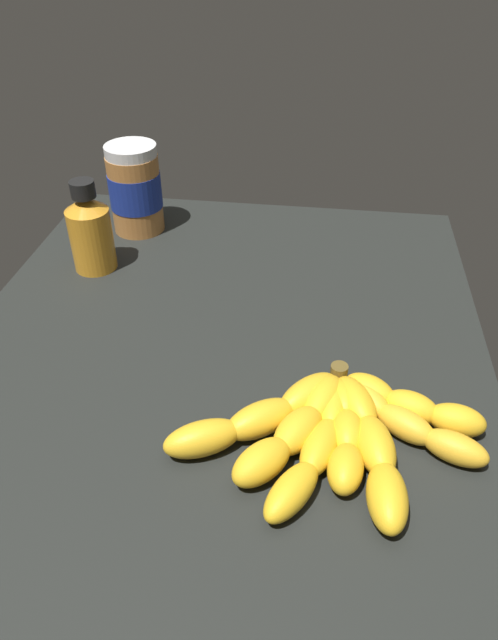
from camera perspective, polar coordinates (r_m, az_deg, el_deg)
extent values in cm
cube|color=black|center=(76.30, -2.58, -3.00)|extent=(79.38, 67.08, 4.09)
ellipsoid|color=gold|center=(64.89, 5.89, -7.26)|extent=(8.55, 8.24, 3.69)
ellipsoid|color=gold|center=(61.96, 1.16, -9.69)|extent=(7.90, 8.75, 3.69)
ellipsoid|color=gold|center=(60.33, -4.57, -11.51)|extent=(6.99, 8.98, 3.69)
ellipsoid|color=gold|center=(64.53, 7.34, -7.64)|extent=(7.93, 6.09, 3.80)
ellipsoid|color=gold|center=(61.00, 4.84, -10.75)|extent=(7.98, 6.84, 3.80)
ellipsoid|color=gold|center=(58.12, 1.24, -13.77)|extent=(7.83, 7.42, 3.80)
ellipsoid|color=gold|center=(64.31, 8.31, -8.24)|extent=(8.12, 4.07, 3.34)
ellipsoid|color=gold|center=(60.07, 7.00, -12.26)|extent=(8.48, 5.50, 3.34)
ellipsoid|color=gold|center=(56.43, 4.20, -16.44)|extent=(8.48, 6.70, 3.34)
ellipsoid|color=gold|center=(64.88, 9.25, -7.75)|extent=(6.36, 4.38, 3.52)
ellipsoid|color=gold|center=(61.64, 9.62, -10.82)|extent=(5.99, 3.68, 3.52)
ellipsoid|color=gold|center=(58.54, 9.44, -14.19)|extent=(6.21, 4.08, 3.52)
ellipsoid|color=gold|center=(64.59, 10.35, -7.98)|extent=(8.56, 6.52, 3.79)
ellipsoid|color=gold|center=(60.78, 12.24, -11.95)|extent=(8.36, 5.47, 3.79)
ellipsoid|color=gold|center=(57.06, 13.39, -16.56)|extent=(7.90, 4.24, 3.79)
ellipsoid|color=gold|center=(65.77, 11.30, -7.50)|extent=(7.03, 6.99, 3.19)
ellipsoid|color=gold|center=(63.89, 15.09, -9.88)|extent=(6.41, 7.36, 3.19)
ellipsoid|color=gold|center=(63.14, 19.57, -11.76)|extent=(5.54, 7.44, 3.19)
ellipsoid|color=gold|center=(66.52, 11.71, -6.78)|extent=(5.94, 6.95, 3.46)
ellipsoid|color=gold|center=(65.70, 15.59, -8.23)|extent=(5.32, 6.85, 3.46)
ellipsoid|color=gold|center=(65.74, 19.71, -9.24)|extent=(4.58, 6.59, 3.46)
cylinder|color=brown|center=(67.60, 8.78, -5.43)|extent=(2.00, 2.00, 3.00)
cylinder|color=#B27238|center=(99.00, -11.05, 12.08)|extent=(8.37, 8.37, 12.75)
cylinder|color=navy|center=(98.74, -11.09, 12.42)|extent=(8.54, 8.54, 5.74)
cylinder|color=silver|center=(96.27, -11.56, 15.98)|extent=(8.19, 8.19, 1.71)
cylinder|color=orange|center=(90.00, -15.17, 7.64)|extent=(6.34, 6.34, 9.46)
cone|color=orange|center=(87.45, -15.77, 10.93)|extent=(6.34, 6.34, 2.08)
cylinder|color=black|center=(86.55, -16.02, 12.25)|extent=(3.51, 3.51, 2.37)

